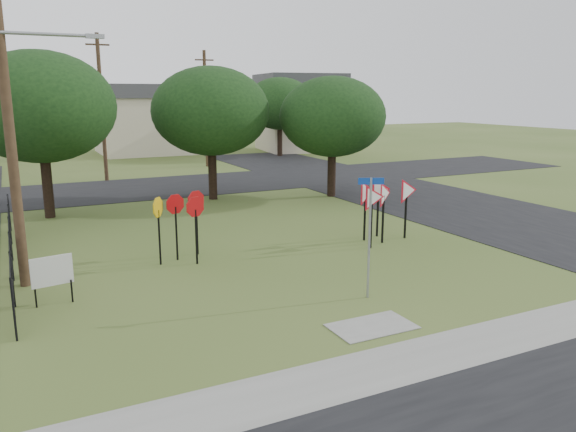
% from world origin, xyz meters
% --- Properties ---
extents(ground, '(140.00, 140.00, 0.00)m').
position_xyz_m(ground, '(0.00, 0.00, 0.00)').
color(ground, '#3C521E').
extents(sidewalk, '(30.00, 1.60, 0.02)m').
position_xyz_m(sidewalk, '(0.00, -4.20, 0.01)').
color(sidewalk, gray).
rests_on(sidewalk, ground).
extents(planting_strip, '(30.00, 0.80, 0.02)m').
position_xyz_m(planting_strip, '(0.00, -5.40, 0.01)').
color(planting_strip, '#3C521E').
rests_on(planting_strip, ground).
extents(street_right, '(8.00, 50.00, 0.02)m').
position_xyz_m(street_right, '(12.00, 10.00, 0.01)').
color(street_right, black).
rests_on(street_right, ground).
extents(street_far, '(60.00, 8.00, 0.02)m').
position_xyz_m(street_far, '(0.00, 20.00, 0.01)').
color(street_far, black).
rests_on(street_far, ground).
extents(curb_pad, '(2.00, 1.20, 0.02)m').
position_xyz_m(curb_pad, '(0.00, -2.40, 0.01)').
color(curb_pad, gray).
rests_on(curb_pad, ground).
extents(street_name_sign, '(0.63, 0.30, 3.29)m').
position_xyz_m(street_name_sign, '(1.02, -0.70, 1.87)').
color(street_name_sign, gray).
rests_on(street_name_sign, ground).
extents(stop_sign_cluster, '(2.01, 1.34, 2.24)m').
position_xyz_m(stop_sign_cluster, '(-2.50, 4.89, 1.68)').
color(stop_sign_cluster, black).
rests_on(stop_sign_cluster, ground).
extents(yield_sign_cluster, '(3.02, 1.38, 2.36)m').
position_xyz_m(yield_sign_cluster, '(4.83, 4.06, 1.73)').
color(yield_sign_cluster, black).
rests_on(yield_sign_cluster, ground).
extents(info_board, '(1.05, 0.23, 1.32)m').
position_xyz_m(info_board, '(-6.66, 2.51, 0.89)').
color(info_board, black).
rests_on(info_board, ground).
extents(utility_pole_main, '(3.55, 0.33, 10.00)m').
position_xyz_m(utility_pole_main, '(-7.24, 4.50, 5.21)').
color(utility_pole_main, '#4A3522').
rests_on(utility_pole_main, ground).
extents(far_pole_a, '(1.40, 0.24, 9.00)m').
position_xyz_m(far_pole_a, '(-2.00, 24.00, 4.60)').
color(far_pole_a, '#4A3522').
rests_on(far_pole_a, ground).
extents(far_pole_b, '(1.40, 0.24, 8.50)m').
position_xyz_m(far_pole_b, '(6.00, 28.00, 4.35)').
color(far_pole_b, '#4A3522').
rests_on(far_pole_b, ground).
extents(fence_run, '(0.05, 11.55, 1.50)m').
position_xyz_m(fence_run, '(-7.60, 6.25, 0.78)').
color(fence_run, black).
rests_on(fence_run, ground).
extents(house_mid, '(8.40, 8.40, 6.20)m').
position_xyz_m(house_mid, '(4.00, 40.00, 3.15)').
color(house_mid, beige).
rests_on(house_mid, ground).
extents(house_right, '(8.30, 8.30, 7.20)m').
position_xyz_m(house_right, '(18.00, 36.00, 3.65)').
color(house_right, beige).
rests_on(house_right, ground).
extents(tree_near_left, '(6.40, 6.40, 7.27)m').
position_xyz_m(tree_near_left, '(-6.00, 14.00, 4.86)').
color(tree_near_left, black).
rests_on(tree_near_left, ground).
extents(tree_near_mid, '(6.00, 6.00, 6.80)m').
position_xyz_m(tree_near_mid, '(2.00, 15.00, 4.54)').
color(tree_near_mid, black).
rests_on(tree_near_mid, ground).
extents(tree_near_right, '(5.60, 5.60, 6.33)m').
position_xyz_m(tree_near_right, '(8.00, 13.00, 4.22)').
color(tree_near_right, black).
rests_on(tree_near_right, ground).
extents(tree_far_right, '(6.00, 6.00, 6.80)m').
position_xyz_m(tree_far_right, '(14.00, 32.00, 4.54)').
color(tree_far_right, black).
rests_on(tree_far_right, ground).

